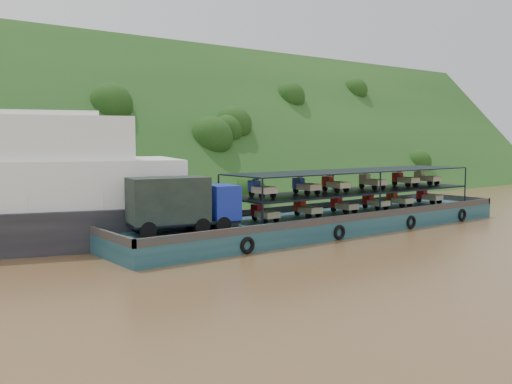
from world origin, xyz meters
TOP-DOWN VIEW (x-y plane):
  - ground at (0.00, 0.00)m, footprint 160.00×160.00m
  - hillside at (0.00, 36.00)m, footprint 140.00×39.60m
  - cargo_barge at (2.32, 1.51)m, footprint 35.00×7.18m

SIDE VIEW (x-z plane):
  - ground at x=0.00m, z-range 0.00..0.00m
  - hillside at x=0.00m, z-range -19.80..19.80m
  - cargo_barge at x=2.32m, z-range -1.18..3.50m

